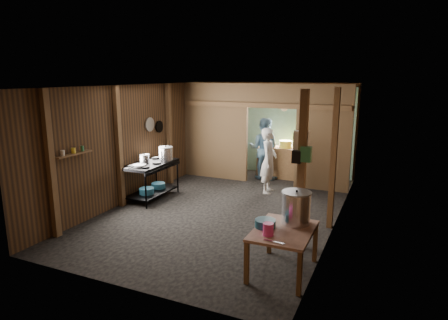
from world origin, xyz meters
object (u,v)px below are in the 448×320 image
at_px(gas_range, 151,181).
at_px(cook, 269,161).
at_px(stove_pot_large, 166,154).
at_px(yellow_tub, 286,144).
at_px(prep_table, 283,251).
at_px(stock_pot, 296,208).
at_px(pink_bucket, 268,229).

height_order(gas_range, cook, cook).
distance_m(stove_pot_large, yellow_tub, 3.43).
bearing_deg(yellow_tub, prep_table, -75.02).
height_order(gas_range, prep_table, gas_range).
relative_size(gas_range, stock_pot, 2.82).
bearing_deg(stove_pot_large, yellow_tub, 50.98).
distance_m(gas_range, prep_table, 4.27).
bearing_deg(prep_table, gas_range, 150.41).
relative_size(prep_table, cook, 0.70).
bearing_deg(stock_pot, stove_pot_large, 148.84).
bearing_deg(stock_pot, yellow_tub, 106.91).
relative_size(prep_table, pink_bucket, 6.28).
xyz_separation_m(stock_pot, pink_bucket, (-0.24, -0.59, -0.15)).
height_order(stock_pot, cook, cook).
xyz_separation_m(gas_range, yellow_tub, (2.33, 3.05, 0.53)).
xyz_separation_m(pink_bucket, cook, (-1.25, 3.94, 0.05)).
xyz_separation_m(prep_table, stock_pot, (0.10, 0.30, 0.56)).
height_order(pink_bucket, yellow_tub, yellow_tub).
bearing_deg(cook, stove_pot_large, 113.25).
relative_size(stock_pot, pink_bucket, 2.88).
height_order(stove_pot_large, yellow_tub, stove_pot_large).
bearing_deg(stove_pot_large, cook, 28.20).
relative_size(prep_table, stock_pot, 2.18).
xyz_separation_m(stove_pot_large, cook, (2.15, 1.16, -0.20)).
bearing_deg(stove_pot_large, stock_pot, -31.16).
distance_m(stock_pot, yellow_tub, 5.08).
distance_m(gas_range, yellow_tub, 3.88).
bearing_deg(cook, gas_range, 118.69).
relative_size(gas_range, cook, 0.90).
relative_size(stock_pot, cook, 0.32).
distance_m(prep_table, yellow_tub, 5.38).
bearing_deg(cook, prep_table, -164.18).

